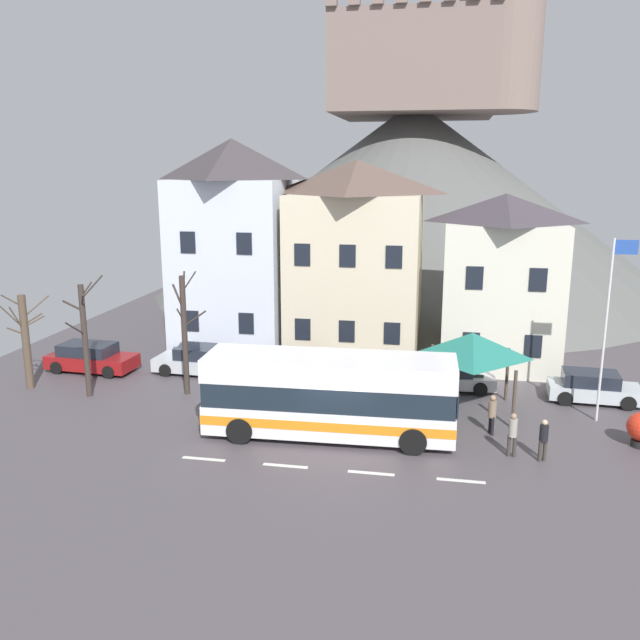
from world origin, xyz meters
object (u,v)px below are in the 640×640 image
at_px(parked_car_01, 593,387).
at_px(flagpole, 608,318).
at_px(parked_car_00, 202,360).
at_px(bare_tree_02, 26,341).
at_px(parked_car_04, 294,366).
at_px(pedestrian_00, 513,432).
at_px(bare_tree_00, 185,332).
at_px(pedestrian_02, 544,438).
at_px(parked_car_02, 91,358).
at_px(bus_shelter, 472,345).
at_px(transit_bus, 330,396).
at_px(townhouse_01, 356,260).
at_px(public_bench, 467,383).
at_px(bare_tree_01, 85,338).
at_px(townhouse_00, 234,247).
at_px(pedestrian_01, 492,412).
at_px(parked_car_03, 446,375).
at_px(townhouse_02, 501,281).
at_px(hilltop_castle, 413,191).

relative_size(parked_car_01, flagpole, 0.53).
bearing_deg(parked_car_00, bare_tree_02, 29.99).
xyz_separation_m(parked_car_00, parked_car_01, (18.41, -0.67, -0.02)).
relative_size(parked_car_04, pedestrian_00, 2.81).
bearing_deg(bare_tree_00, parked_car_01, 7.38).
distance_m(parked_car_01, flagpole, 4.34).
relative_size(pedestrian_02, bare_tree_00, 0.27).
bearing_deg(parked_car_01, parked_car_02, -176.94).
bearing_deg(parked_car_04, bus_shelter, 157.89).
distance_m(transit_bus, flagpole, 11.49).
bearing_deg(parked_car_02, parked_car_04, 7.33).
bearing_deg(pedestrian_02, transit_bus, 174.01).
height_order(townhouse_01, bus_shelter, townhouse_01).
distance_m(parked_car_01, parked_car_02, 24.13).
bearing_deg(public_bench, bus_shelter, -89.19).
bearing_deg(bare_tree_00, parked_car_02, 158.93).
height_order(transit_bus, bare_tree_00, bare_tree_00).
relative_size(parked_car_01, bare_tree_01, 0.71).
xyz_separation_m(townhouse_00, pedestrian_00, (14.07, -11.89, -4.87)).
distance_m(pedestrian_01, bare_tree_00, 13.75).
relative_size(parked_car_02, parked_car_03, 1.03).
bearing_deg(bare_tree_02, pedestrian_00, -9.36).
relative_size(townhouse_02, transit_bus, 0.92).
bearing_deg(parked_car_02, pedestrian_01, -9.77).
relative_size(townhouse_00, parked_car_03, 2.65).
height_order(parked_car_00, bare_tree_00, bare_tree_00).
xyz_separation_m(townhouse_02, hilltop_castle, (-5.69, 21.65, 3.75)).
xyz_separation_m(townhouse_02, bare_tree_00, (-14.25, -7.32, -1.52)).
height_order(townhouse_00, parked_car_00, townhouse_00).
xyz_separation_m(parked_car_04, pedestrian_02, (10.73, -7.43, 0.25)).
xyz_separation_m(townhouse_02, pedestrian_02, (0.80, -11.70, -3.55)).
relative_size(parked_car_01, pedestrian_01, 2.47).
bearing_deg(hilltop_castle, parked_car_04, -99.28).
bearing_deg(bare_tree_00, parked_car_03, 14.14).
height_order(parked_car_01, bare_tree_01, bare_tree_01).
distance_m(pedestrian_02, flagpole, 6.23).
bearing_deg(townhouse_01, parked_car_00, -145.50).
distance_m(townhouse_02, pedestrian_00, 12.04).
height_order(pedestrian_00, bare_tree_01, bare_tree_01).
bearing_deg(bus_shelter, parked_car_04, 160.88).
distance_m(flagpole, bare_tree_01, 22.16).
xyz_separation_m(townhouse_02, pedestrian_00, (-0.24, -11.53, -3.49)).
bearing_deg(parked_car_00, pedestrian_00, 156.27).
bearing_deg(pedestrian_02, parked_car_04, 145.30).
relative_size(pedestrian_00, public_bench, 1.12).
distance_m(transit_bus, pedestrian_01, 6.33).
relative_size(parked_car_04, pedestrian_02, 2.97).
xyz_separation_m(townhouse_01, flagpole, (11.15, -7.86, -0.94)).
distance_m(parked_car_01, parked_car_03, 6.41).
bearing_deg(parked_car_04, parked_car_03, 176.18).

